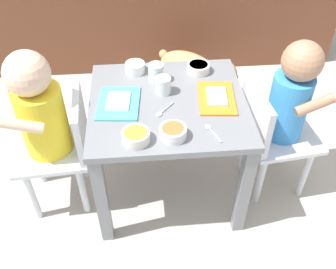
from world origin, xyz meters
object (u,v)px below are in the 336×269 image
Objects in this scene: cereal_bowl_left_side at (198,68)px; spoon_by_left_tray at (163,111)px; veggie_bowl_near at (136,136)px; spoon_by_right_tray at (212,131)px; water_cup_right at (163,86)px; seated_child_right at (286,104)px; water_cup_left at (156,74)px; cereal_bowl_right_side at (173,132)px; dog at (195,71)px; food_tray_right at (217,98)px; food_tray_left at (119,103)px; dining_table at (168,119)px; seated_child_left at (44,116)px; veggie_bowl_far at (135,67)px.

spoon_by_left_tray is (-0.16, -0.25, -0.02)m from cereal_bowl_left_side.
veggie_bowl_near is 0.26m from spoon_by_right_tray.
seated_child_right is at bearing -8.47° from water_cup_right.
seated_child_right is 8.48× the size of spoon_by_left_tray.
cereal_bowl_right_side is (0.04, -0.33, -0.01)m from water_cup_left.
cereal_bowl_right_side is (-0.20, -0.82, 0.30)m from dog.
food_tray_left is at bearing 180.00° from food_tray_right.
cereal_bowl_right_side is 1.10× the size of spoon_by_left_tray.
veggie_bowl_near reaches higher than dog.
seated_child_right reaches higher than food_tray_left.
veggie_bowl_near is at bearing -121.09° from dining_table.
food_tray_left is (0.27, 0.02, 0.03)m from seated_child_left.
spoon_by_right_tray is (0.15, -0.24, -0.03)m from water_cup_right.
water_cup_left reaches higher than cereal_bowl_right_side.
water_cup_right is at bearing 18.68° from food_tray_left.
spoon_by_left_tray is (0.09, -0.27, -0.02)m from veggie_bowl_far.
spoon_by_left_tray is at bearing -164.24° from food_tray_right.
veggie_bowl_near is 1.00× the size of cereal_bowl_left_side.
cereal_bowl_left_side is (0.26, -0.02, -0.00)m from veggie_bowl_far.
seated_child_left is 0.45m from water_cup_left.
dog is 0.69m from food_tray_right.
cereal_bowl_right_side is at bearing -21.30° from seated_child_left.
cereal_bowl_right_side reaches higher than spoon_by_left_tray.
dining_table is 8.88× the size of water_cup_right.
food_tray_right reaches higher than spoon_by_right_tray.
food_tray_right is at bearing 33.79° from veggie_bowl_near.
seated_child_left reaches higher than cereal_bowl_right_side.
dining_table is 6.28× the size of cereal_bowl_left_side.
cereal_bowl_right_side is (-0.45, -0.18, 0.05)m from seated_child_right.
spoon_by_left_tray reaches higher than dining_table.
spoon_by_left_tray is (-0.23, -0.68, 0.28)m from dog.
spoon_by_right_tray is (-0.01, -0.37, -0.02)m from cereal_bowl_left_side.
food_tray_left is 0.36m from food_tray_right.
veggie_bowl_far is at bearing 89.05° from veggie_bowl_near.
seated_child_right is 0.36m from spoon_by_right_tray.
seated_child_left is at bearing 164.34° from spoon_by_right_tray.
food_tray_left reaches higher than dog.
dog is 4.62× the size of veggie_bowl_near.
dog is at bearing 58.16° from food_tray_left.
seated_child_left reaches higher than cereal_bowl_left_side.
spoon_by_left_tray is at bearing -5.41° from seated_child_left.
food_tray_right is 0.19m from spoon_by_right_tray.
seated_child_left is 0.61m from spoon_by_right_tray.
water_cup_left is 0.36m from spoon_by_right_tray.
water_cup_left reaches higher than dog.
dining_table is 0.18m from water_cup_left.
cereal_bowl_left_side is (0.26, 0.39, -0.00)m from veggie_bowl_near.
spoon_by_left_tray is at bearing -123.31° from cereal_bowl_left_side.
dining_table is 0.24m from spoon_by_right_tray.
water_cup_left is 0.80× the size of cereal_bowl_left_side.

